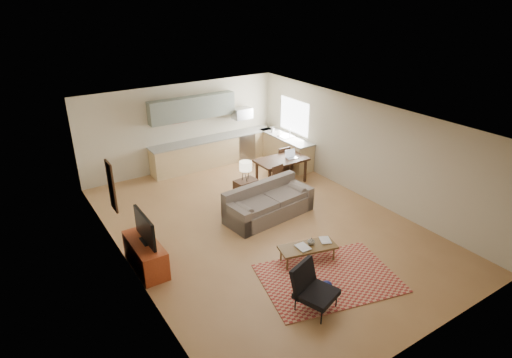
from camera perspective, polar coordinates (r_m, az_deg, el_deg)
room at (r=9.92m, az=0.95°, el=0.45°), size 9.00×9.00×9.00m
kitchen_counter_back at (r=14.02m, az=-5.61°, el=3.74°), size 4.26×0.64×0.92m
kitchen_counter_right at (r=14.10m, az=3.98°, el=3.92°), size 0.64×2.26×0.92m
kitchen_range at (r=14.53m, az=-1.77°, el=4.55°), size 0.62×0.62×0.90m
kitchen_microwave at (r=14.21m, az=-1.87°, el=8.75°), size 0.62×0.40×0.35m
upper_cabinets at (r=13.45m, az=-8.46°, el=9.36°), size 2.80×0.34×0.70m
window_right at (r=13.94m, az=5.11°, el=8.35°), size 0.02×1.40×1.05m
wall_art_left at (r=9.42m, az=-18.67°, el=-0.93°), size 0.06×0.42×1.10m
triptych at (r=13.47m, az=-10.22°, el=8.38°), size 1.70×0.04×0.50m
rug at (r=8.94m, az=9.66°, el=-12.89°), size 3.02×2.42×0.02m
sofa at (r=10.76m, az=1.75°, el=-3.07°), size 2.49×1.29×0.83m
coffee_table at (r=9.27m, az=6.87°, el=-9.83°), size 1.31×0.77×0.37m
book_a at (r=9.04m, az=5.66°, el=-9.27°), size 0.27×0.35×0.03m
book_b at (r=9.38m, az=8.57°, el=-8.12°), size 0.45×0.47×0.02m
vase at (r=9.20m, az=7.37°, el=-8.19°), size 0.22×0.22×0.17m
armchair at (r=7.93m, az=8.11°, el=-14.43°), size 0.96×0.96×0.86m
tv_credenza at (r=9.23m, az=-14.51°, el=-9.76°), size 0.52×1.35×0.62m
tv at (r=8.92m, az=-14.61°, el=-6.35°), size 0.10×1.04×0.62m
console_table at (r=11.45m, az=-1.36°, el=-1.71°), size 0.62×0.44×0.68m
table_lamp at (r=11.19m, az=-1.39°, el=1.11°), size 0.39×0.39×0.54m
dining_table at (r=12.64m, az=3.38°, el=1.06°), size 1.51×0.87×0.76m
dining_chair_near at (r=11.90m, az=3.51°, el=-0.25°), size 0.47×0.49×0.85m
dining_chair_far at (r=13.35m, az=3.27°, el=2.65°), size 0.42×0.44×0.89m
laptop at (r=12.55m, az=4.82°, el=3.31°), size 0.35×0.28×0.24m
soap_bottle at (r=14.32m, az=2.29°, el=6.63°), size 0.10×0.10×0.19m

